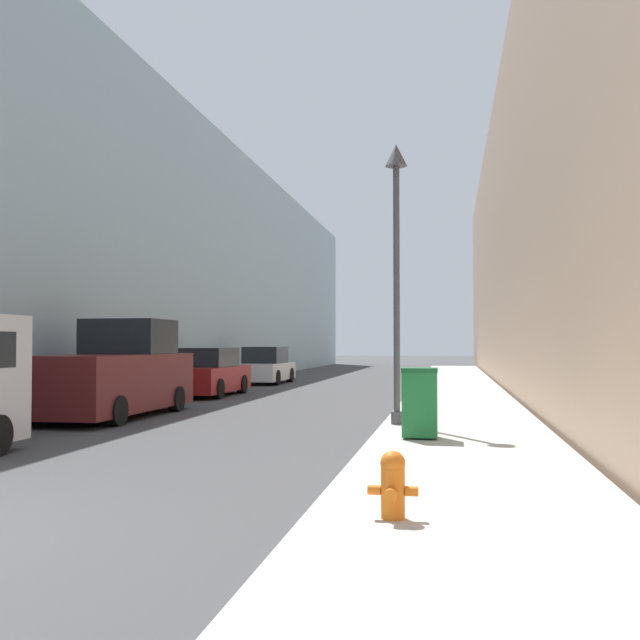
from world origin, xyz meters
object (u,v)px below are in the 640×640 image
at_px(fire_hydrant, 393,483).
at_px(pickup_truck, 114,375).
at_px(trash_bin, 420,402).
at_px(parked_sedan_near, 207,374).
at_px(lamppost, 396,239).
at_px(parked_sedan_far, 266,367).

relative_size(fire_hydrant, pickup_truck, 0.12).
bearing_deg(trash_bin, parked_sedan_near, 125.60).
height_order(lamppost, parked_sedan_far, lamppost).
bearing_deg(lamppost, trash_bin, -75.19).
height_order(parked_sedan_near, parked_sedan_far, parked_sedan_far).
bearing_deg(trash_bin, lamppost, 104.81).
bearing_deg(parked_sedan_far, lamppost, -66.63).
relative_size(fire_hydrant, lamppost, 0.11).
height_order(fire_hydrant, lamppost, lamppost).
bearing_deg(parked_sedan_near, pickup_truck, -88.81).
bearing_deg(pickup_truck, parked_sedan_near, 91.19).
height_order(fire_hydrant, parked_sedan_near, parked_sedan_near).
relative_size(trash_bin, parked_sedan_far, 0.27).
relative_size(pickup_truck, parked_sedan_near, 1.23).
height_order(trash_bin, pickup_truck, pickup_truck).
bearing_deg(lamppost, fire_hydrant, -86.08).
bearing_deg(pickup_truck, parked_sedan_far, 90.46).
bearing_deg(trash_bin, pickup_truck, 154.28).
height_order(lamppost, parked_sedan_near, lamppost).
xyz_separation_m(parked_sedan_near, parked_sedan_far, (0.03, 7.56, -0.01)).
bearing_deg(parked_sedan_far, parked_sedan_near, -90.21).
xyz_separation_m(trash_bin, pickup_truck, (-7.31, 3.52, 0.25)).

